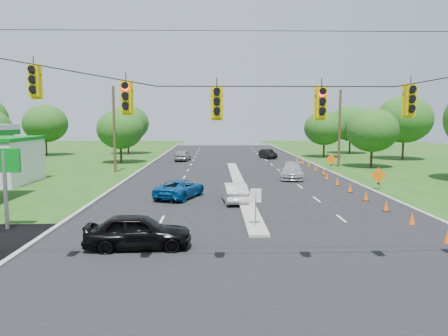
{
  "coord_description": "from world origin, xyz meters",
  "views": [
    {
      "loc": [
        -2.08,
        -15.68,
        5.48
      ],
      "look_at": [
        -1.55,
        8.72,
        2.8
      ],
      "focal_mm": 35.0,
      "sensor_mm": 36.0,
      "label": 1
    }
  ],
  "objects": [
    {
      "name": "ground",
      "position": [
        0.0,
        0.0,
        0.0
      ],
      "size": [
        160.0,
        160.0,
        0.0
      ],
      "primitive_type": "plane",
      "color": "black",
      "rests_on": "ground"
    },
    {
      "name": "cross_street",
      "position": [
        0.0,
        0.0,
        0.0
      ],
      "size": [
        160.0,
        14.0,
        0.02
      ],
      "primitive_type": "cube",
      "color": "black",
      "rests_on": "ground"
    },
    {
      "name": "curb_left",
      "position": [
        -10.1,
        30.0,
        0.0
      ],
      "size": [
        0.25,
        110.0,
        0.16
      ],
      "primitive_type": "cube",
      "color": "gray",
      "rests_on": "ground"
    },
    {
      "name": "curb_right",
      "position": [
        10.1,
        30.0,
        0.0
      ],
      "size": [
        0.25,
        110.0,
        0.16
      ],
      "primitive_type": "cube",
      "color": "gray",
      "rests_on": "ground"
    },
    {
      "name": "median",
      "position": [
        0.0,
        21.0,
        0.0
      ],
      "size": [
        1.0,
        34.0,
        0.18
      ],
      "primitive_type": "cube",
      "color": "gray",
      "rests_on": "ground"
    },
    {
      "name": "median_sign",
      "position": [
        0.0,
        6.0,
        1.46
      ],
      "size": [
        0.55,
        0.06,
        2.05
      ],
      "color": "gray",
      "rests_on": "ground"
    },
    {
      "name": "signal_span",
      "position": [
        -0.05,
        -1.0,
        4.97
      ],
      "size": [
        25.6,
        0.32,
        9.0
      ],
      "color": "#422D1C",
      "rests_on": "ground"
    },
    {
      "name": "utility_pole_far_left",
      "position": [
        -12.5,
        30.0,
        4.5
      ],
      "size": [
        0.28,
        0.28,
        9.0
      ],
      "primitive_type": "cylinder",
      "color": "#422D1C",
      "rests_on": "ground"
    },
    {
      "name": "utility_pole_far_right",
      "position": [
        12.5,
        35.0,
        4.5
      ],
      "size": [
        0.28,
        0.28,
        9.0
      ],
      "primitive_type": "cylinder",
      "color": "#422D1C",
      "rests_on": "ground"
    },
    {
      "name": "cone_0",
      "position": [
        8.27,
        3.0,
        0.35
      ],
      "size": [
        0.32,
        0.32,
        0.7
      ],
      "primitive_type": "cone",
      "color": "#FD5C0D",
      "rests_on": "ground"
    },
    {
      "name": "cone_1",
      "position": [
        8.27,
        6.5,
        0.35
      ],
      "size": [
        0.32,
        0.32,
        0.7
      ],
      "primitive_type": "cone",
      "color": "#FD5C0D",
      "rests_on": "ground"
    },
    {
      "name": "cone_2",
      "position": [
        8.27,
        10.0,
        0.35
      ],
      "size": [
        0.32,
        0.32,
        0.7
      ],
      "primitive_type": "cone",
      "color": "#FD5C0D",
      "rests_on": "ground"
    },
    {
      "name": "cone_3",
      "position": [
        8.27,
        13.5,
        0.35
      ],
      "size": [
        0.32,
        0.32,
        0.7
      ],
      "primitive_type": "cone",
      "color": "#FD5C0D",
      "rests_on": "ground"
    },
    {
      "name": "cone_4",
      "position": [
        8.27,
        17.0,
        0.35
      ],
      "size": [
        0.32,
        0.32,
        0.7
      ],
      "primitive_type": "cone",
      "color": "#FD5C0D",
      "rests_on": "ground"
    },
    {
      "name": "cone_5",
      "position": [
        8.27,
        20.5,
        0.35
      ],
      "size": [
        0.32,
        0.32,
        0.7
      ],
      "primitive_type": "cone",
      "color": "#FD5C0D",
      "rests_on": "ground"
    },
    {
      "name": "cone_6",
      "position": [
        8.27,
        24.0,
        0.35
      ],
      "size": [
        0.32,
        0.32,
        0.7
      ],
      "primitive_type": "cone",
      "color": "#FD5C0D",
      "rests_on": "ground"
    },
    {
      "name": "cone_7",
      "position": [
        8.87,
        27.5,
        0.35
      ],
      "size": [
        0.32,
        0.32,
        0.7
      ],
      "primitive_type": "cone",
      "color": "#FD5C0D",
      "rests_on": "ground"
    },
    {
      "name": "cone_8",
      "position": [
        8.87,
        31.0,
        0.35
      ],
      "size": [
        0.32,
        0.32,
        0.7
      ],
      "primitive_type": "cone",
      "color": "#FD5C0D",
      "rests_on": "ground"
    },
    {
      "name": "cone_9",
      "position": [
        8.87,
        34.5,
        0.35
      ],
      "size": [
        0.32,
        0.32,
        0.7
      ],
      "primitive_type": "cone",
      "color": "#FD5C0D",
      "rests_on": "ground"
    },
    {
      "name": "cone_10",
      "position": [
        8.87,
        38.0,
        0.35
      ],
      "size": [
        0.32,
        0.32,
        0.7
      ],
      "primitive_type": "cone",
      "color": "#FD5C0D",
      "rests_on": "ground"
    },
    {
      "name": "cone_11",
      "position": [
        8.87,
        41.5,
        0.35
      ],
      "size": [
        0.32,
        0.32,
        0.7
      ],
      "primitive_type": "cone",
      "color": "#FD5C0D",
      "rests_on": "ground"
    },
    {
      "name": "work_sign_1",
      "position": [
        10.8,
        18.0,
        1.09
      ],
      "size": [
        1.27,
        0.58,
        1.37
      ],
      "color": "black",
      "rests_on": "ground"
    },
    {
      "name": "work_sign_2",
      "position": [
        10.8,
        32.0,
        1.09
      ],
      "size": [
        1.27,
        0.58,
        1.37
      ],
      "color": "black",
      "rests_on": "ground"
    },
    {
      "name": "tree_4",
      "position": [
        -28.0,
        52.0,
        4.96
      ],
      "size": [
        6.72,
        6.72,
        7.84
      ],
      "color": "black",
      "rests_on": "ground"
    },
    {
      "name": "tree_5",
      "position": [
        -14.0,
        40.0,
        4.34
      ],
      "size": [
        5.88,
        5.88,
        6.86
      ],
      "color": "black",
      "rests_on": "ground"
    },
    {
      "name": "tree_6",
      "position": [
        -16.0,
        55.0,
        4.96
      ],
      "size": [
        6.72,
        6.72,
        7.84
      ],
      "color": "black",
      "rests_on": "ground"
    },
    {
      "name": "tree_9",
      "position": [
        16.0,
        34.0,
        4.34
      ],
      "size": [
        5.88,
        5.88,
        6.86
      ],
      "color": "black",
      "rests_on": "ground"
    },
    {
      "name": "tree_10",
      "position": [
        24.0,
        44.0,
        5.58
      ],
      "size": [
        7.56,
        7.56,
        8.82
      ],
      "color": "black",
      "rests_on": "ground"
    },
    {
      "name": "tree_11",
      "position": [
        20.0,
        55.0,
        4.96
      ],
      "size": [
        6.72,
        6.72,
        7.84
      ],
      "color": "black",
      "rests_on": "ground"
    },
    {
      "name": "tree_12",
      "position": [
        14.0,
        48.0,
        4.34
      ],
      "size": [
        5.88,
        5.88,
        6.86
      ],
      "color": "black",
      "rests_on": "ground"
    },
    {
      "name": "black_sedan",
      "position": [
        -5.34,
        2.54,
        0.77
      ],
      "size": [
        4.6,
        2.06,
        1.54
      ],
      "primitive_type": "imported",
      "rotation": [
        0.0,
        0.0,
        1.63
      ],
      "color": "black",
      "rests_on": "ground"
    },
    {
      "name": "white_sedan",
      "position": [
        -0.77,
        13.17,
        0.68
      ],
      "size": [
        1.81,
        4.22,
        1.35
      ],
      "primitive_type": "imported",
      "rotation": [
        0.0,
        0.0,
        3.23
      ],
      "color": "beige",
      "rests_on": "ground"
    },
    {
      "name": "blue_pickup",
      "position": [
        -4.53,
        14.89,
        0.67
      ],
      "size": [
        3.75,
        5.26,
        1.33
      ],
      "primitive_type": "imported",
      "rotation": [
        0.0,
        0.0,
        2.78
      ],
      "color": "navy",
      "rests_on": "ground"
    },
    {
      "name": "silver_car_far",
      "position": [
        5.17,
        24.78,
        0.74
      ],
      "size": [
        2.84,
        5.34,
        1.47
      ],
      "primitive_type": "imported",
      "rotation": [
        0.0,
        0.0,
        -0.16
      ],
      "color": "#9D9CA0",
      "rests_on": "ground"
    },
    {
      "name": "silver_car_oncoming",
      "position": [
        -6.36,
        43.18,
        0.74
      ],
      "size": [
        2.27,
        4.54,
        1.49
      ],
      "primitive_type": "imported",
      "rotation": [
        0.0,
        0.0,
        3.02
      ],
      "color": "gray",
      "rests_on": "ground"
    },
    {
      "name": "dark_car_receding",
      "position": [
        5.57,
        46.72,
        0.65
      ],
      "size": [
        2.39,
        4.2,
        1.31
      ],
      "primitive_type": "imported",
      "rotation": [
        0.0,
        0.0,
        0.27
      ],
      "color": "black",
      "rests_on": "ground"
    }
  ]
}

